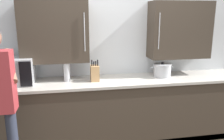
# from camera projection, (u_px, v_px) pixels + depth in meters

# --- Properties ---
(back_wall_tiled) EXTENTS (4.36, 0.44, 2.62)m
(back_wall_tiled) POSITION_uv_depth(u_px,v_px,m) (118.00, 42.00, 3.37)
(back_wall_tiled) COLOR silver
(back_wall_tiled) RESTS_ON ground_plane
(counter_unit) EXTENTS (3.59, 0.64, 0.90)m
(counter_unit) POSITION_uv_depth(u_px,v_px,m) (122.00, 110.00, 3.29)
(counter_unit) COLOR #3D3328
(counter_unit) RESTS_ON ground_plane
(microwave_oven) EXTENTS (0.51, 0.71, 0.34)m
(microwave_oven) POSITION_uv_depth(u_px,v_px,m) (11.00, 71.00, 2.93)
(microwave_oven) COLOR #B7BABF
(microwave_oven) RESTS_ON counter_unit
(knife_block) EXTENTS (0.11, 0.15, 0.29)m
(knife_block) POSITION_uv_depth(u_px,v_px,m) (95.00, 73.00, 3.10)
(knife_block) COLOR tan
(knife_block) RESTS_ON counter_unit
(stock_pot) EXTENTS (0.35, 0.25, 0.21)m
(stock_pot) POSITION_uv_depth(u_px,v_px,m) (162.00, 70.00, 3.31)
(stock_pot) COLOR #B7BABF
(stock_pot) RESTS_ON counter_unit
(thermos_flask) EXTENTS (0.09, 0.09, 0.29)m
(thermos_flask) POSITION_uv_depth(u_px,v_px,m) (67.00, 71.00, 3.06)
(thermos_flask) COLOR #B7BABF
(thermos_flask) RESTS_ON counter_unit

